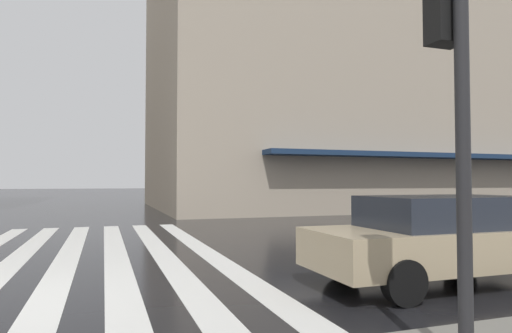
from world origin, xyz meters
TOP-DOWN VIEW (x-y plane):
  - zebra_crossing at (4.00, -1.21)m, footprint 13.00×5.50m
  - haussmann_block_corner at (20.32, -17.51)m, footprint 16.84×26.17m
  - traffic_signal_post at (-3.74, -4.24)m, footprint 0.44×0.30m
  - car_champagne at (-1.00, -6.49)m, footprint 1.85×4.10m

SIDE VIEW (x-z plane):
  - zebra_crossing at x=4.00m, z-range 0.00..0.01m
  - car_champagne at x=-1.00m, z-range 0.05..1.46m
  - traffic_signal_post at x=-3.74m, z-range 0.93..4.47m
  - haussmann_block_corner at x=20.32m, z-range -0.23..22.06m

